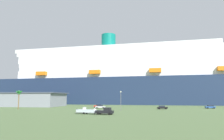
% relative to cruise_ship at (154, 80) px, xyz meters
% --- Properties ---
extents(ground_plane, '(600.00, 600.00, 0.00)m').
position_rel_cruise_ship_xyz_m(ground_plane, '(-26.95, -43.33, -18.45)').
color(ground_plane, '#567042').
extents(cruise_ship, '(289.14, 38.01, 59.29)m').
position_rel_cruise_ship_xyz_m(cruise_ship, '(0.00, 0.00, 0.00)').
color(cruise_ship, '#1E2D4C').
rests_on(cruise_ship, ground_plane).
extents(terminal_building, '(65.15, 27.03, 8.08)m').
position_rel_cruise_ship_xyz_m(terminal_building, '(-84.41, -48.91, -14.39)').
color(terminal_building, gray).
rests_on(terminal_building, ground_plane).
extents(pickup_truck, '(5.81, 2.83, 2.20)m').
position_rel_cruise_ship_xyz_m(pickup_truck, '(-13.66, -97.72, -17.41)').
color(pickup_truck, black).
rests_on(pickup_truck, ground_plane).
extents(small_boat_on_trailer, '(8.74, 2.76, 2.15)m').
position_rel_cruise_ship_xyz_m(small_boat_on_trailer, '(-19.49, -96.99, -17.49)').
color(small_boat_on_trailer, '#595960').
rests_on(small_boat_on_trailer, ground_plane).
extents(palm_tree, '(2.96, 2.83, 8.43)m').
position_rel_cruise_ship_xyz_m(palm_tree, '(-58.46, -77.89, -11.69)').
color(palm_tree, brown).
rests_on(palm_tree, ground_plane).
extents(street_lamp, '(0.56, 0.56, 7.77)m').
position_rel_cruise_ship_xyz_m(street_lamp, '(-11.77, -79.80, -13.37)').
color(street_lamp, slate).
rests_on(street_lamp, ground_plane).
extents(parked_car_black_coupe, '(4.79, 2.70, 1.58)m').
position_rel_cruise_ship_xyz_m(parked_car_black_coupe, '(4.29, -63.49, -17.62)').
color(parked_car_black_coupe, black).
rests_on(parked_car_black_coupe, ground_plane).
extents(parked_car_blue_suv, '(4.67, 2.73, 1.58)m').
position_rel_cruise_ship_xyz_m(parked_car_blue_suv, '(26.79, -52.73, -17.62)').
color(parked_car_blue_suv, '#264C99').
rests_on(parked_car_blue_suv, ground_plane).
extents(parked_car_silver_sedan, '(4.70, 2.24, 1.58)m').
position_rel_cruise_ship_xyz_m(parked_car_silver_sedan, '(-24.85, -62.20, -17.62)').
color(parked_car_silver_sedan, silver).
rests_on(parked_car_silver_sedan, ground_plane).
extents(parked_car_red_hatchback, '(4.87, 2.78, 1.58)m').
position_rel_cruise_ship_xyz_m(parked_car_red_hatchback, '(-28.16, -53.97, -17.62)').
color(parked_car_red_hatchback, red).
rests_on(parked_car_red_hatchback, ground_plane).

